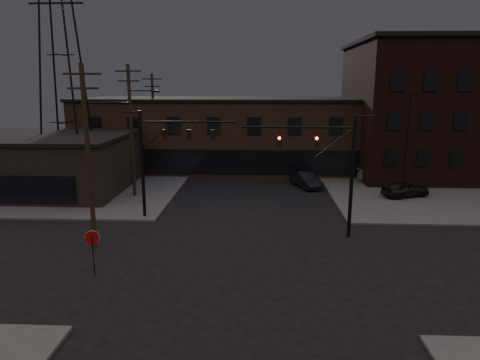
# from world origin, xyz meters

# --- Properties ---
(ground) EXTENTS (140.00, 140.00, 0.00)m
(ground) POSITION_xyz_m (0.00, 0.00, 0.00)
(ground) COLOR black
(ground) RESTS_ON ground
(sidewalk_ne) EXTENTS (30.00, 30.00, 0.15)m
(sidewalk_ne) POSITION_xyz_m (22.00, 22.00, 0.07)
(sidewalk_ne) COLOR #474744
(sidewalk_ne) RESTS_ON ground
(sidewalk_nw) EXTENTS (30.00, 30.00, 0.15)m
(sidewalk_nw) POSITION_xyz_m (-22.00, 22.00, 0.07)
(sidewalk_nw) COLOR #474744
(sidewalk_nw) RESTS_ON ground
(building_row) EXTENTS (40.00, 12.00, 8.00)m
(building_row) POSITION_xyz_m (0.00, 28.00, 4.00)
(building_row) COLOR #4C3828
(building_row) RESTS_ON ground
(building_right) EXTENTS (22.00, 16.00, 14.00)m
(building_right) POSITION_xyz_m (22.00, 26.00, 7.00)
(building_right) COLOR black
(building_right) RESTS_ON ground
(building_left) EXTENTS (16.00, 12.00, 5.00)m
(building_left) POSITION_xyz_m (-20.00, 16.00, 2.50)
(building_left) COLOR black
(building_left) RESTS_ON ground
(traffic_signal_near) EXTENTS (7.12, 0.24, 8.00)m
(traffic_signal_near) POSITION_xyz_m (5.36, 4.50, 4.93)
(traffic_signal_near) COLOR black
(traffic_signal_near) RESTS_ON ground
(traffic_signal_far) EXTENTS (7.12, 0.24, 8.00)m
(traffic_signal_far) POSITION_xyz_m (-6.72, 8.00, 5.01)
(traffic_signal_far) COLOR black
(traffic_signal_far) RESTS_ON ground
(stop_sign) EXTENTS (0.72, 0.33, 2.48)m
(stop_sign) POSITION_xyz_m (-8.00, -1.99, 1.84)
(stop_sign) COLOR black
(stop_sign) RESTS_ON ground
(utility_pole_near) EXTENTS (3.70, 0.28, 11.00)m
(utility_pole_near) POSITION_xyz_m (-9.43, 2.00, 5.87)
(utility_pole_near) COLOR black
(utility_pole_near) RESTS_ON ground
(utility_pole_mid) EXTENTS (3.70, 0.28, 11.50)m
(utility_pole_mid) POSITION_xyz_m (-10.44, 14.00, 6.13)
(utility_pole_mid) COLOR black
(utility_pole_mid) RESTS_ON ground
(utility_pole_far) EXTENTS (2.20, 0.28, 11.00)m
(utility_pole_far) POSITION_xyz_m (-11.50, 26.00, 5.78)
(utility_pole_far) COLOR black
(utility_pole_far) RESTS_ON ground
(transmission_tower) EXTENTS (7.00, 7.00, 25.00)m
(transmission_tower) POSITION_xyz_m (-18.00, 18.00, 12.50)
(transmission_tower) COLOR black
(transmission_tower) RESTS_ON ground
(lot_light_a) EXTENTS (1.50, 0.28, 9.14)m
(lot_light_a) POSITION_xyz_m (13.00, 14.00, 5.51)
(lot_light_a) COLOR black
(lot_light_a) RESTS_ON ground
(lot_light_b) EXTENTS (1.50, 0.28, 9.14)m
(lot_light_b) POSITION_xyz_m (19.00, 19.00, 5.51)
(lot_light_b) COLOR black
(lot_light_b) RESTS_ON ground
(parked_car_lot_a) EXTENTS (4.58, 3.16, 1.45)m
(parked_car_lot_a) POSITION_xyz_m (13.43, 14.62, 0.87)
(parked_car_lot_a) COLOR black
(parked_car_lot_a) RESTS_ON sidewalk_ne
(parked_car_lot_b) EXTENTS (4.43, 2.02, 1.26)m
(parked_car_lot_b) POSITION_xyz_m (12.83, 21.04, 0.78)
(parked_car_lot_b) COLOR #B0AFB2
(parked_car_lot_b) RESTS_ON sidewalk_ne
(car_crossing) EXTENTS (2.98, 4.81, 1.50)m
(car_crossing) POSITION_xyz_m (5.12, 18.44, 0.75)
(car_crossing) COLOR black
(car_crossing) RESTS_ON ground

